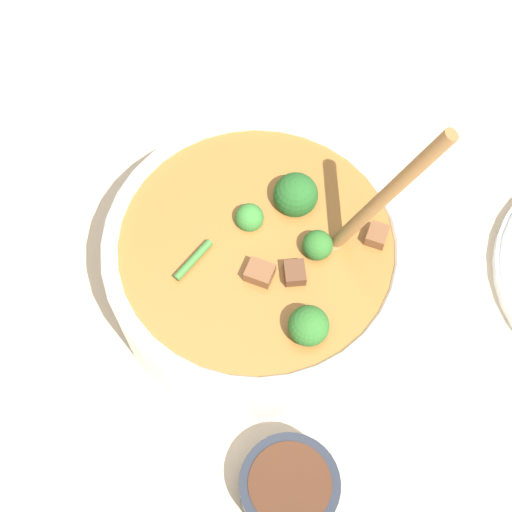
% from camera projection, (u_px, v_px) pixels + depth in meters
% --- Properties ---
extents(ground_plane, '(4.00, 4.00, 0.00)m').
position_uv_depth(ground_plane, '(256.00, 282.00, 0.72)').
color(ground_plane, '#C6B293').
extents(stew_bowl, '(0.28, 0.28, 0.25)m').
position_uv_depth(stew_bowl, '(257.00, 259.00, 0.67)').
color(stew_bowl, white).
rests_on(stew_bowl, ground_plane).
extents(condiment_bowl, '(0.09, 0.09, 0.04)m').
position_uv_depth(condiment_bowl, '(289.00, 486.00, 0.61)').
color(condiment_bowl, '#232833').
rests_on(condiment_bowl, ground_plane).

